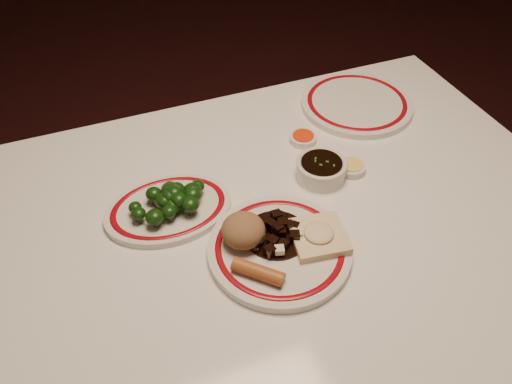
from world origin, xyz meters
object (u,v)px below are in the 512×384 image
object	(u,v)px
dining_table	(290,242)
spring_roll	(258,272)
broccoli_pile	(172,198)
soy_bowl	(321,170)
fried_wonton	(319,235)
broccoli_plate	(169,209)
main_plate	(280,249)
stirfry_heap	(278,232)
rice_mound	(243,230)

from	to	relation	value
dining_table	spring_roll	distance (m)	0.22
broccoli_pile	soy_bowl	bearing A→B (deg)	-2.37
fried_wonton	broccoli_plate	distance (m)	0.31
main_plate	broccoli_pile	bearing A→B (deg)	131.87
fried_wonton	stirfry_heap	distance (m)	0.08
rice_mound	broccoli_plate	world-z (taller)	rice_mound
fried_wonton	broccoli_plate	world-z (taller)	fried_wonton
stirfry_heap	broccoli_pile	distance (m)	0.22
dining_table	broccoli_plate	distance (m)	0.27
main_plate	soy_bowl	bearing A→B (deg)	44.05
main_plate	rice_mound	xyz separation A→B (m)	(-0.06, 0.04, 0.04)
soy_bowl	broccoli_plate	bearing A→B (deg)	177.05
rice_mound	dining_table	bearing A→B (deg)	21.33
rice_mound	broccoli_pile	bearing A→B (deg)	125.69
spring_roll	broccoli_pile	world-z (taller)	broccoli_pile
dining_table	broccoli_pile	xyz separation A→B (m)	(-0.22, 0.09, 0.13)
main_plate	rice_mound	size ratio (longest dim) A/B	3.47
soy_bowl	fried_wonton	bearing A→B (deg)	-118.38
dining_table	soy_bowl	xyz separation A→B (m)	(0.10, 0.08, 0.11)
broccoli_plate	fried_wonton	bearing A→B (deg)	-38.19
stirfry_heap	broccoli_plate	size ratio (longest dim) A/B	0.47
broccoli_pile	broccoli_plate	bearing A→B (deg)	159.05
rice_mound	spring_roll	xyz separation A→B (m)	(-0.00, -0.09, -0.02)
main_plate	broccoli_plate	world-z (taller)	main_plate
main_plate	broccoli_plate	bearing A→B (deg)	133.02
stirfry_heap	broccoli_pile	world-z (taller)	broccoli_pile
dining_table	main_plate	bearing A→B (deg)	-127.76
main_plate	broccoli_pile	xyz separation A→B (m)	(-0.16, 0.17, 0.03)
rice_mound	broccoli_pile	size ratio (longest dim) A/B	0.52
spring_roll	stirfry_heap	distance (m)	0.10
main_plate	broccoli_plate	distance (m)	0.24
rice_mound	spring_roll	distance (m)	0.09
rice_mound	broccoli_plate	distance (m)	0.18
rice_mound	stirfry_heap	size ratio (longest dim) A/B	0.67
rice_mound	broccoli_pile	distance (m)	0.17
spring_roll	broccoli_plate	distance (m)	0.25
main_plate	soy_bowl	xyz separation A→B (m)	(0.17, 0.16, 0.01)
dining_table	stirfry_heap	xyz separation A→B (m)	(-0.06, -0.06, 0.12)
main_plate	spring_roll	xyz separation A→B (m)	(-0.06, -0.05, 0.02)
fried_wonton	broccoli_pile	distance (m)	0.30
spring_roll	broccoli_plate	world-z (taller)	spring_roll
main_plate	rice_mound	bearing A→B (deg)	147.25
broccoli_plate	broccoli_pile	distance (m)	0.03
stirfry_heap	broccoli_pile	size ratio (longest dim) A/B	0.78
broccoli_plate	rice_mound	bearing A→B (deg)	-52.42
rice_mound	broccoli_plate	bearing A→B (deg)	127.58
main_plate	fried_wonton	xyz separation A→B (m)	(0.07, -0.01, 0.02)
main_plate	spring_roll	world-z (taller)	spring_roll
fried_wonton	broccoli_plate	bearing A→B (deg)	141.81
stirfry_heap	spring_roll	bearing A→B (deg)	-133.28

